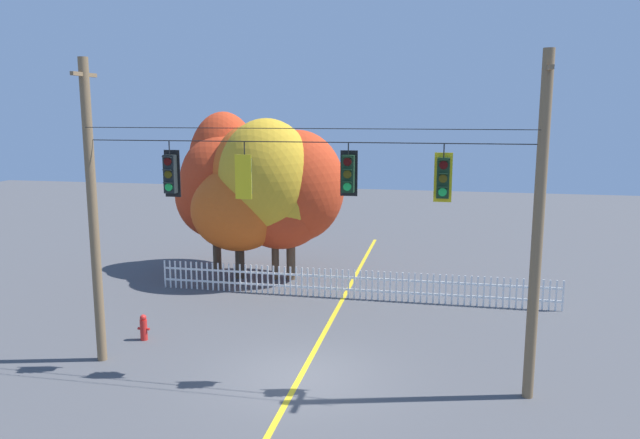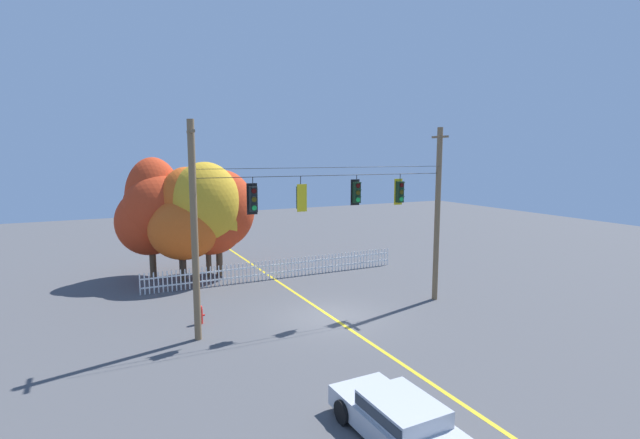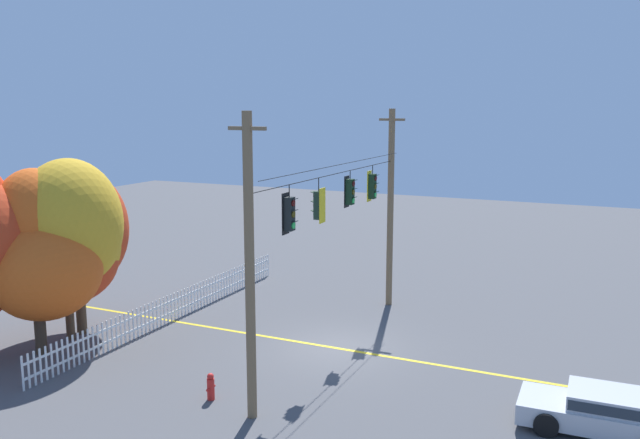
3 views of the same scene
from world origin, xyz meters
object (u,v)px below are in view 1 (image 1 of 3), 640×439
object	(u,v)px
traffic_signal_southbound_primary	(348,174)
autumn_maple_mid	(241,197)
autumn_oak_far_east	(275,185)
traffic_signal_westbound_side	(443,178)
fire_hydrant	(144,327)
traffic_signal_northbound_secondary	(245,176)
autumn_maple_near_fence	(223,182)
autumn_maple_far_west	(291,196)
traffic_signal_northbound_primary	(170,174)

from	to	relation	value
traffic_signal_southbound_primary	autumn_maple_mid	distance (m)	10.91
autumn_oak_far_east	traffic_signal_westbound_side	bearing A→B (deg)	-53.33
traffic_signal_southbound_primary	fire_hydrant	world-z (taller)	traffic_signal_southbound_primary
traffic_signal_northbound_secondary	autumn_maple_near_fence	bearing A→B (deg)	113.30
traffic_signal_westbound_side	autumn_oak_far_east	size ratio (longest dim) A/B	0.21
traffic_signal_westbound_side	fire_hydrant	distance (m)	10.33
traffic_signal_southbound_primary	autumn_oak_far_east	bearing A→B (deg)	116.08
traffic_signal_southbound_primary	autumn_maple_near_fence	xyz separation A→B (m)	(-7.21, 10.52, -1.56)
traffic_signal_southbound_primary	autumn_maple_far_west	size ratio (longest dim) A/B	0.21
autumn_maple_mid	traffic_signal_northbound_secondary	bearing A→B (deg)	-70.63
traffic_signal_northbound_primary	autumn_oak_far_east	size ratio (longest dim) A/B	0.22
traffic_signal_northbound_secondary	autumn_oak_far_east	size ratio (longest dim) A/B	0.22
traffic_signal_northbound_primary	traffic_signal_westbound_side	xyz separation A→B (m)	(7.01, -0.00, 0.04)
traffic_signal_southbound_primary	fire_hydrant	distance (m)	8.47
traffic_signal_westbound_side	autumn_maple_far_west	distance (m)	11.42
autumn_oak_far_east	traffic_signal_northbound_secondary	bearing A→B (deg)	-79.07
autumn_maple_far_west	traffic_signal_northbound_primary	bearing A→B (deg)	-95.21
traffic_signal_northbound_primary	fire_hydrant	bearing A→B (deg)	138.81
fire_hydrant	autumn_maple_far_west	bearing A→B (deg)	70.60
autumn_oak_far_east	fire_hydrant	xyz separation A→B (m)	(-2.18, -7.37, -3.59)
traffic_signal_westbound_side	autumn_maple_near_fence	distance (m)	14.25
traffic_signal_northbound_secondary	traffic_signal_southbound_primary	bearing A→B (deg)	0.39
traffic_signal_northbound_primary	autumn_maple_mid	size ratio (longest dim) A/B	0.23
fire_hydrant	traffic_signal_westbound_side	bearing A→B (deg)	-10.49
fire_hydrant	traffic_signal_northbound_primary	bearing A→B (deg)	-41.19
autumn_maple_mid	traffic_signal_southbound_primary	bearing A→B (deg)	-57.02
traffic_signal_northbound_secondary	autumn_maple_far_west	xyz separation A→B (m)	(-1.19, 9.45, -1.82)
traffic_signal_northbound_primary	autumn_maple_far_west	xyz separation A→B (m)	(0.86, 9.43, -1.84)
traffic_signal_northbound_secondary	traffic_signal_southbound_primary	xyz separation A→B (m)	(2.67, 0.02, 0.12)
traffic_signal_southbound_primary	fire_hydrant	bearing A→B (deg)	165.97
fire_hydrant	traffic_signal_southbound_primary	bearing A→B (deg)	-14.03
traffic_signal_northbound_primary	traffic_signal_southbound_primary	size ratio (longest dim) A/B	1.11
autumn_maple_mid	autumn_maple_far_west	distance (m)	2.03
traffic_signal_southbound_primary	autumn_maple_mid	xyz separation A→B (m)	(-5.84, 9.00, -1.97)
traffic_signal_southbound_primary	traffic_signal_northbound_primary	bearing A→B (deg)	179.99
traffic_signal_northbound_primary	autumn_maple_far_west	distance (m)	9.65
traffic_signal_northbound_secondary	autumn_maple_near_fence	xyz separation A→B (m)	(-4.54, 10.53, -1.44)
traffic_signal_westbound_side	fire_hydrant	world-z (taller)	traffic_signal_westbound_side
traffic_signal_southbound_primary	autumn_maple_near_fence	size ratio (longest dim) A/B	0.19
autumn_oak_far_east	traffic_signal_northbound_primary	bearing A→B (deg)	-91.91
traffic_signal_northbound_secondary	autumn_oak_far_east	world-z (taller)	autumn_oak_far_east
traffic_signal_northbound_secondary	traffic_signal_westbound_side	size ratio (longest dim) A/B	1.02
traffic_signal_southbound_primary	autumn_maple_mid	bearing A→B (deg)	122.98
traffic_signal_southbound_primary	traffic_signal_westbound_side	xyz separation A→B (m)	(2.30, 0.00, -0.05)
traffic_signal_northbound_primary	autumn_maple_near_fence	world-z (taller)	autumn_maple_near_fence
autumn_maple_near_fence	fire_hydrant	bearing A→B (deg)	-86.07
traffic_signal_northbound_primary	autumn_oak_far_east	distance (m)	9.12
traffic_signal_westbound_side	autumn_oak_far_east	distance (m)	11.33
traffic_signal_westbound_side	autumn_maple_near_fence	world-z (taller)	autumn_maple_near_fence
traffic_signal_westbound_side	autumn_maple_mid	distance (m)	12.29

